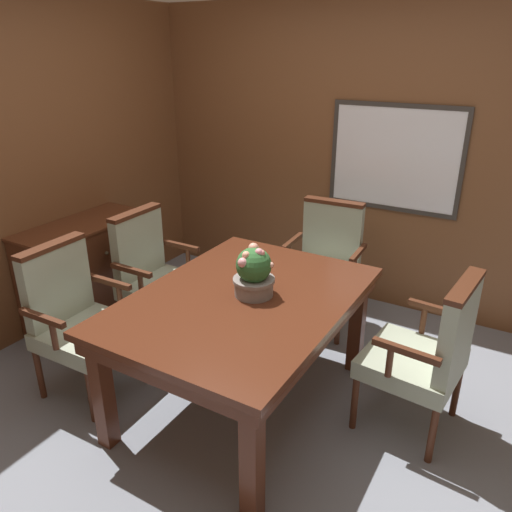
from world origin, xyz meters
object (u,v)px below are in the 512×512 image
(chair_left_far, at_px, (154,272))
(chair_head_far, at_px, (325,260))
(chair_left_near, at_px, (76,315))
(sideboard_cabinet, at_px, (89,272))
(potted_plant, at_px, (254,273))
(chair_right_far, at_px, (428,351))
(dining_table, at_px, (243,311))

(chair_left_far, relative_size, chair_head_far, 1.00)
(chair_left_near, relative_size, sideboard_cabinet, 0.95)
(chair_left_far, bearing_deg, sideboard_cabinet, 98.35)
(chair_head_far, height_order, potted_plant, potted_plant)
(chair_right_far, bearing_deg, dining_table, -66.61)
(chair_right_far, xyz_separation_m, potted_plant, (-0.96, -0.28, 0.36))
(potted_plant, bearing_deg, chair_right_far, 16.07)
(dining_table, relative_size, sideboard_cabinet, 1.53)
(dining_table, xyz_separation_m, potted_plant, (0.04, 0.05, 0.24))
(chair_head_far, bearing_deg, chair_left_near, -125.50)
(chair_left_near, distance_m, sideboard_cabinet, 0.92)
(chair_right_far, relative_size, sideboard_cabinet, 0.95)
(chair_left_far, relative_size, potted_plant, 3.18)
(dining_table, height_order, chair_left_near, chair_left_near)
(chair_left_far, relative_size, chair_left_near, 1.00)
(chair_right_far, xyz_separation_m, sideboard_cabinet, (-2.63, -0.06, -0.11))
(chair_left_far, bearing_deg, chair_right_far, -91.11)
(dining_table, relative_size, chair_right_far, 1.62)
(chair_head_far, bearing_deg, dining_table, -93.77)
(chair_head_far, bearing_deg, sideboard_cabinet, -153.32)
(dining_table, height_order, chair_head_far, chair_head_far)
(dining_table, height_order, chair_right_far, chair_right_far)
(chair_left_near, relative_size, potted_plant, 3.18)
(potted_plant, bearing_deg, chair_head_far, 91.68)
(chair_left_near, height_order, chair_head_far, same)
(chair_right_far, relative_size, potted_plant, 3.18)
(chair_left_near, height_order, chair_right_far, same)
(chair_head_far, distance_m, sideboard_cabinet, 1.90)
(dining_table, bearing_deg, chair_head_far, 89.59)
(chair_left_near, xyz_separation_m, chair_head_far, (1.01, 1.60, 0.00))
(chair_left_near, bearing_deg, chair_right_far, -71.78)
(dining_table, relative_size, chair_left_near, 1.62)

